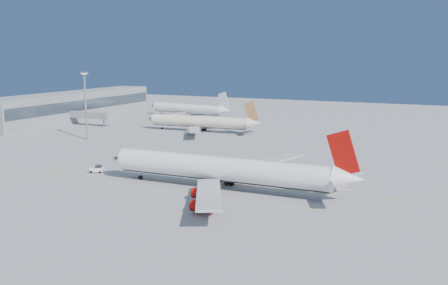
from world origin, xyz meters
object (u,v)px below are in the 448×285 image
airliner_virgin (224,170)px  airliner_etihad (201,122)px  pushback_tug (97,169)px  airliner_third (189,109)px  light_mast (85,100)px

airliner_virgin → airliner_etihad: bearing=120.0°
pushback_tug → airliner_etihad: bearing=77.3°
airliner_third → pushback_tug: size_ratio=12.90×
airliner_third → light_mast: 84.54m
airliner_virgin → airliner_third: size_ratio=1.26×
airliner_third → pushback_tug: (39.30, -128.40, -3.56)m
airliner_virgin → light_mast: bearing=150.3°
airliner_etihad → pushback_tug: 84.14m
airliner_virgin → light_mast: light_mast is taller
airliner_etihad → airliner_third: bearing=121.7°
airliner_third → pushback_tug: 134.32m
pushback_tug → light_mast: size_ratio=0.16×
airliner_virgin → pushback_tug: (-42.13, 1.43, -4.26)m
airliner_virgin → light_mast: (-83.11, 46.11, 10.96)m
airliner_virgin → airliner_third: bearing=121.4°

